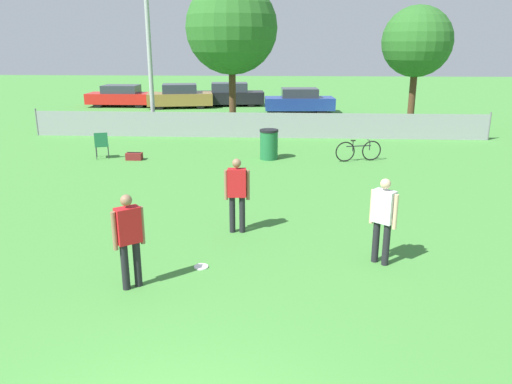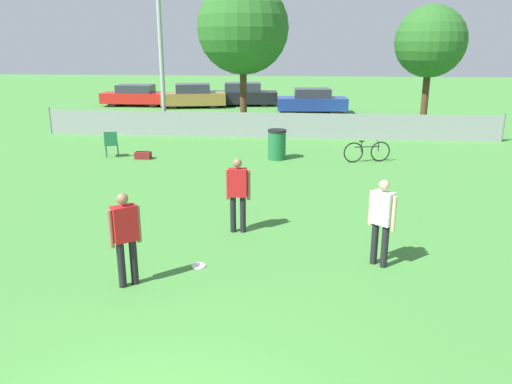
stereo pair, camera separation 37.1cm
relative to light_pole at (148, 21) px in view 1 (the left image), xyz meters
The scene contains 16 objects.
fence_backline 6.51m from the light_pole, ahead, with size 19.93×0.07×1.21m.
light_pole is the anchor object (origin of this frame).
tree_near_pole 3.70m from the light_pole, 17.07° to the left, with size 4.14×4.14×6.73m.
tree_far_right 12.30m from the light_pole, 10.12° to the left, with size 3.26×3.26×5.70m.
player_defender_red 15.72m from the light_pole, 76.96° to the right, with size 0.45×0.42×1.67m.
player_thrower_red 13.69m from the light_pole, 67.64° to the right, with size 0.56×0.24×1.67m.
player_receiver_white 16.18m from the light_pole, 60.00° to the right, with size 0.45×0.42×1.67m.
frisbee_disc 15.47m from the light_pole, 72.24° to the right, with size 0.27×0.27×0.03m.
folding_chair_sideline 6.75m from the light_pole, 96.34° to the right, with size 0.58×0.58×0.96m.
bicycle_sideline 10.94m from the light_pole, 30.15° to the right, with size 1.66×0.55×0.76m.
trash_bin 8.51m from the light_pole, 41.85° to the right, with size 0.67×0.67×1.07m.
gear_bag_sideline 7.14m from the light_pole, 83.13° to the right, with size 0.56×0.31×0.28m.
parked_car_red 11.78m from the light_pole, 115.15° to the left, with size 4.35×1.84×1.38m.
parked_car_tan 10.41m from the light_pole, 94.38° to the left, with size 4.36×2.54×1.50m.
parked_car_dark 11.74m from the light_pole, 77.71° to the left, with size 4.63×2.16×1.50m.
parked_car_blue 10.95m from the light_pole, 47.48° to the left, with size 4.16×2.00×1.44m.
Camera 1 is at (1.20, -3.73, 4.04)m, focal length 35.00 mm.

